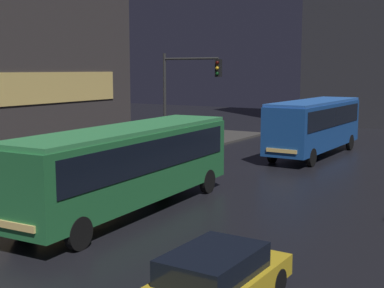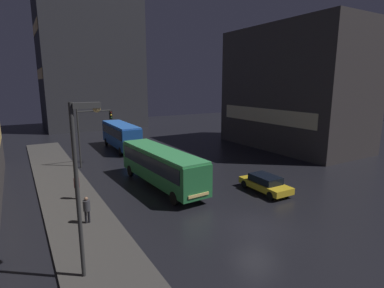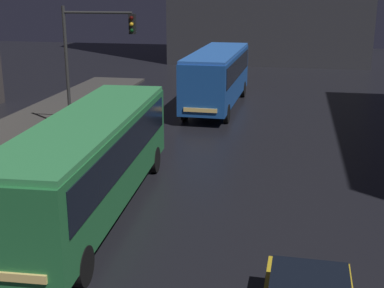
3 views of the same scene
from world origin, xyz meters
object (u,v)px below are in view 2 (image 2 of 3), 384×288
Objects in this scene: street_lamp_sidewalk at (81,165)px; car_taxi at (265,183)px; pedestrian_near at (77,185)px; bus_far at (121,134)px; bus_near at (161,164)px; pedestrian_mid at (87,207)px; traffic_light_main at (91,127)px.

car_taxi is at bearing 15.32° from street_lamp_sidewalk.
street_lamp_sidewalk reaches higher than pedestrian_near.
bus_far is 2.26× the size of car_taxi.
pedestrian_mid is at bearing 28.72° from bus_near.
car_taxi is 2.44× the size of pedestrian_near.
bus_far is at bearing 0.83° from pedestrian_mid.
bus_far is 1.65× the size of traffic_light_main.
bus_near is at bearing 163.50° from pedestrian_near.
bus_far reaches higher than bus_near.
pedestrian_mid is (-13.45, 1.26, 0.44)m from car_taxi.
car_taxi is (6.54, -5.48, -1.22)m from bus_near.
pedestrian_mid is 0.22× the size of street_lamp_sidewalk.
bus_near is 1.85× the size of traffic_light_main.
car_taxi is 15.65m from street_lamp_sidewalk.
car_taxi is 14.41m from pedestrian_near.
pedestrian_mid is at bearing -104.08° from traffic_light_main.
bus_far is 1.31× the size of street_lamp_sidewalk.
car_taxi is 0.58× the size of street_lamp_sidewalk.
pedestrian_mid is (-0.20, -4.36, -0.08)m from pedestrian_near.
street_lamp_sidewalk is (-14.45, -3.96, 4.50)m from car_taxi.
car_taxi is at bearing -71.66° from pedestrian_mid.
traffic_light_main is at bearing -72.14° from bus_near.
bus_near is 1.46× the size of street_lamp_sidewalk.
pedestrian_near is 0.24× the size of street_lamp_sidewalk.
street_lamp_sidewalk reaches higher than bus_near.
pedestrian_mid is 6.69m from street_lamp_sidewalk.
bus_near reaches higher than pedestrian_mid.
pedestrian_near is at bearing 21.15° from pedestrian_mid.
bus_near is 6.72× the size of pedestrian_mid.
pedestrian_mid is (-8.52, -20.17, -0.91)m from bus_far.
bus_near is at bearing 85.58° from bus_far.
pedestrian_mid is at bearing 72.18° from pedestrian_near.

